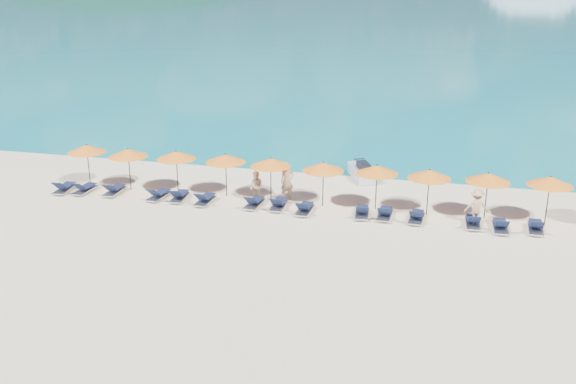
# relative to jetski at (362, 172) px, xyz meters

# --- Properties ---
(ground) EXTENTS (1400.00, 1400.00, 0.00)m
(ground) POSITION_rel_jetski_xyz_m (-2.60, -9.71, -0.40)
(ground) COLOR beige
(headland_main) EXTENTS (374.00, 242.00, 126.50)m
(headland_main) POSITION_rel_jetski_xyz_m (-302.60, 530.29, -38.40)
(headland_main) COLOR black
(headland_main) RESTS_ON ground
(headland_small) EXTENTS (162.00, 126.00, 85.50)m
(headland_small) POSITION_rel_jetski_xyz_m (-152.60, 550.29, -35.40)
(headland_small) COLOR black
(headland_small) RESTS_ON ground
(jetski) EXTENTS (1.99, 2.88, 0.96)m
(jetski) POSITION_rel_jetski_xyz_m (0.00, 0.00, 0.00)
(jetski) COLOR silver
(jetski) RESTS_ON ground
(beachgoer_a) EXTENTS (0.85, 0.79, 1.95)m
(beachgoer_a) POSITION_rel_jetski_xyz_m (-3.21, -4.46, 0.58)
(beachgoer_a) COLOR tan
(beachgoer_a) RESTS_ON ground
(beachgoer_b) EXTENTS (0.88, 0.75, 1.58)m
(beachgoer_b) POSITION_rel_jetski_xyz_m (-4.63, -5.13, 0.39)
(beachgoer_b) COLOR tan
(beachgoer_b) RESTS_ON ground
(beachgoer_c) EXTENTS (1.14, 0.66, 1.66)m
(beachgoer_c) POSITION_rel_jetski_xyz_m (5.99, -5.58, 0.44)
(beachgoer_c) COLOR tan
(beachgoer_c) RESTS_ON ground
(umbrella_0) EXTENTS (2.10, 2.10, 2.28)m
(umbrella_0) POSITION_rel_jetski_xyz_m (-14.25, -4.67, 1.62)
(umbrella_0) COLOR black
(umbrella_0) RESTS_ON ground
(umbrella_1) EXTENTS (2.10, 2.10, 2.28)m
(umbrella_1) POSITION_rel_jetski_xyz_m (-11.70, -4.90, 1.62)
(umbrella_1) COLOR black
(umbrella_1) RESTS_ON ground
(umbrella_2) EXTENTS (2.10, 2.10, 2.28)m
(umbrella_2) POSITION_rel_jetski_xyz_m (-9.07, -4.70, 1.62)
(umbrella_2) COLOR black
(umbrella_2) RESTS_ON ground
(umbrella_3) EXTENTS (2.10, 2.10, 2.28)m
(umbrella_3) POSITION_rel_jetski_xyz_m (-6.39, -4.66, 1.62)
(umbrella_3) COLOR black
(umbrella_3) RESTS_ON ground
(umbrella_4) EXTENTS (2.10, 2.10, 2.28)m
(umbrella_4) POSITION_rel_jetski_xyz_m (-3.97, -4.80, 1.62)
(umbrella_4) COLOR black
(umbrella_4) RESTS_ON ground
(umbrella_5) EXTENTS (2.10, 2.10, 2.28)m
(umbrella_5) POSITION_rel_jetski_xyz_m (-1.27, -4.93, 1.62)
(umbrella_5) COLOR black
(umbrella_5) RESTS_ON ground
(umbrella_6) EXTENTS (2.10, 2.10, 2.28)m
(umbrella_6) POSITION_rel_jetski_xyz_m (1.31, -4.76, 1.62)
(umbrella_6) COLOR black
(umbrella_6) RESTS_ON ground
(umbrella_7) EXTENTS (2.10, 2.10, 2.28)m
(umbrella_7) POSITION_rel_jetski_xyz_m (3.77, -4.90, 1.62)
(umbrella_7) COLOR black
(umbrella_7) RESTS_ON ground
(umbrella_8) EXTENTS (2.10, 2.10, 2.28)m
(umbrella_8) POSITION_rel_jetski_xyz_m (6.42, -4.79, 1.62)
(umbrella_8) COLOR black
(umbrella_8) RESTS_ON ground
(umbrella_9) EXTENTS (2.10, 2.10, 2.28)m
(umbrella_9) POSITION_rel_jetski_xyz_m (9.12, -4.67, 1.62)
(umbrella_9) COLOR black
(umbrella_9) RESTS_ON ground
(lounger_0) EXTENTS (0.79, 1.75, 0.66)m
(lounger_0) POSITION_rel_jetski_xyz_m (-14.89, -6.14, -0.16)
(lounger_0) COLOR silver
(lounger_0) RESTS_ON ground
(lounger_1) EXTENTS (0.66, 1.71, 0.66)m
(lounger_1) POSITION_rel_jetski_xyz_m (-13.79, -6.00, -0.16)
(lounger_1) COLOR silver
(lounger_1) RESTS_ON ground
(lounger_2) EXTENTS (0.67, 1.72, 0.66)m
(lounger_2) POSITION_rel_jetski_xyz_m (-12.16, -5.82, -0.16)
(lounger_2) COLOR silver
(lounger_2) RESTS_ON ground
(lounger_3) EXTENTS (0.77, 1.75, 0.66)m
(lounger_3) POSITION_rel_jetski_xyz_m (-9.59, -5.96, -0.16)
(lounger_3) COLOR silver
(lounger_3) RESTS_ON ground
(lounger_4) EXTENTS (0.78, 1.75, 0.66)m
(lounger_4) POSITION_rel_jetski_xyz_m (-8.48, -5.89, -0.16)
(lounger_4) COLOR silver
(lounger_4) RESTS_ON ground
(lounger_5) EXTENTS (0.66, 1.71, 0.66)m
(lounger_5) POSITION_rel_jetski_xyz_m (-7.05, -6.03, -0.16)
(lounger_5) COLOR silver
(lounger_5) RESTS_ON ground
(lounger_6) EXTENTS (0.71, 1.73, 0.66)m
(lounger_6) POSITION_rel_jetski_xyz_m (-4.51, -5.90, -0.16)
(lounger_6) COLOR silver
(lounger_6) RESTS_ON ground
(lounger_7) EXTENTS (0.67, 1.72, 0.66)m
(lounger_7) POSITION_rel_jetski_xyz_m (-3.29, -5.85, -0.16)
(lounger_7) COLOR silver
(lounger_7) RESTS_ON ground
(lounger_8) EXTENTS (0.64, 1.71, 0.66)m
(lounger_8) POSITION_rel_jetski_xyz_m (-1.92, -6.13, -0.16)
(lounger_8) COLOR silver
(lounger_8) RESTS_ON ground
(lounger_9) EXTENTS (0.78, 1.75, 0.66)m
(lounger_9) POSITION_rel_jetski_xyz_m (0.82, -5.91, -0.16)
(lounger_9) COLOR silver
(lounger_9) RESTS_ON ground
(lounger_10) EXTENTS (0.64, 1.71, 0.66)m
(lounger_10) POSITION_rel_jetski_xyz_m (1.88, -5.86, -0.16)
(lounger_10) COLOR silver
(lounger_10) RESTS_ON ground
(lounger_11) EXTENTS (0.71, 1.73, 0.66)m
(lounger_11) POSITION_rel_jetski_xyz_m (3.35, -5.93, -0.16)
(lounger_11) COLOR silver
(lounger_11) RESTS_ON ground
(lounger_12) EXTENTS (0.68, 1.72, 0.66)m
(lounger_12) POSITION_rel_jetski_xyz_m (5.88, -5.95, -0.16)
(lounger_12) COLOR silver
(lounger_12) RESTS_ON ground
(lounger_13) EXTENTS (0.67, 1.72, 0.66)m
(lounger_13) POSITION_rel_jetski_xyz_m (7.07, -6.18, -0.16)
(lounger_13) COLOR silver
(lounger_13) RESTS_ON ground
(lounger_14) EXTENTS (0.71, 1.73, 0.66)m
(lounger_14) POSITION_rel_jetski_xyz_m (8.58, -5.92, -0.16)
(lounger_14) COLOR silver
(lounger_14) RESTS_ON ground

